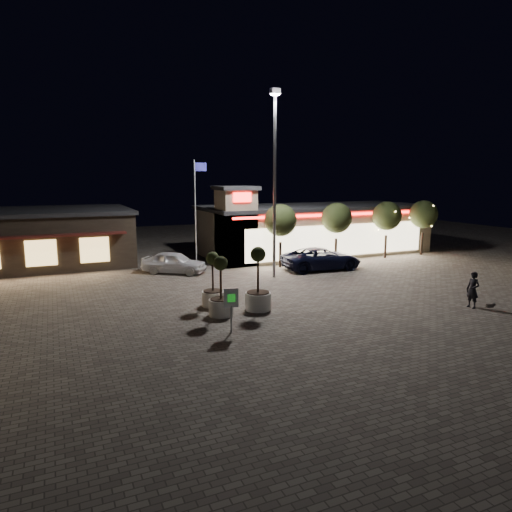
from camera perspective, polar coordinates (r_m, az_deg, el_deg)
name	(u,v)px	position (r m, az deg, el deg)	size (l,w,h in m)	color
ground	(308,311)	(23.58, 6.53, -6.88)	(90.00, 90.00, 0.00)	#6E6459
retail_building	(311,229)	(41.30, 6.84, 3.41)	(20.40, 8.40, 6.10)	tan
restaurant_building	(20,238)	(39.73, -27.37, 2.07)	(16.40, 11.00, 4.30)	#382D23
floodlight_pole	(275,173)	(30.59, 2.35, 10.30)	(0.60, 0.40, 12.38)	gray
flagpole	(197,205)	(33.88, -7.45, 6.33)	(0.95, 0.10, 8.00)	white
string_tree_a	(281,220)	(34.31, 3.09, 4.45)	(2.42, 2.42, 4.79)	#332319
string_tree_b	(337,218)	(36.85, 10.05, 4.68)	(2.42, 2.42, 4.79)	#332319
string_tree_c	(387,216)	(39.86, 16.05, 4.83)	(2.42, 2.42, 4.79)	#332319
string_tree_d	(423,214)	(42.53, 20.20, 4.90)	(2.42, 2.42, 4.79)	#332319
pickup_truck	(322,259)	(34.06, 8.21, -0.32)	(2.73, 5.93, 1.65)	black
white_sedan	(174,262)	(32.98, -10.19, -0.79)	(1.83, 4.56, 1.55)	white
pedestrian	(473,290)	(26.38, 25.47, -3.84)	(0.70, 0.46, 1.92)	black
dog	(491,305)	(26.55, 27.33, -5.49)	(0.46, 0.27, 0.25)	#59514C
planter_left	(213,289)	(24.29, -5.41, -4.17)	(1.19, 1.19, 2.91)	white
planter_mid	(221,297)	(22.60, -4.40, -5.16)	(1.21, 1.21, 2.98)	white
planter_right	(258,290)	(23.46, 0.25, -4.33)	(1.34, 1.34, 3.29)	white
valet_sign	(231,302)	(20.04, -3.12, -5.72)	(0.65, 0.17, 1.98)	gray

